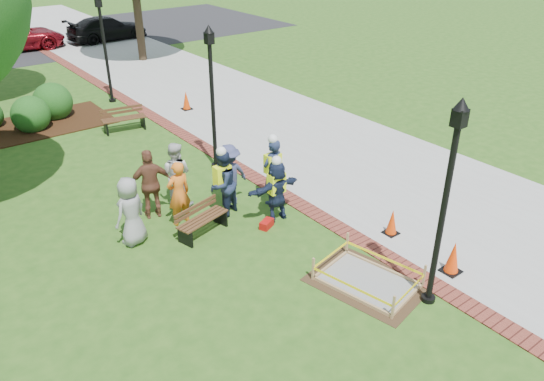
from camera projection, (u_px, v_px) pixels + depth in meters
ground at (287, 255)px, 12.15m from camera, size 100.00×100.00×0.00m
sidewalk at (228, 102)px, 21.85m from camera, size 6.00×60.00×0.02m
brick_edging at (157, 118)px, 20.09m from camera, size 0.50×60.00×0.03m
mulch_bed at (10, 131)px, 18.93m from camera, size 7.00×3.00×0.05m
wet_concrete_pad at (368, 274)px, 11.11m from camera, size 2.14×2.60×0.55m
bench_near at (203, 225)px, 12.82m from camera, size 1.45×0.78×0.74m
bench_far at (124, 124)px, 18.89m from camera, size 1.58×0.76×0.82m
cone_front at (453, 258)px, 11.38m from camera, size 0.39×0.39×0.77m
cone_back at (392, 223)px, 12.78m from camera, size 0.34×0.34×0.67m
cone_far at (186, 101)px, 20.86m from camera, size 0.38×0.38×0.75m
toolbox at (267, 224)px, 13.15m from camera, size 0.45×0.36×0.20m
lamp_near at (447, 192)px, 9.57m from camera, size 0.28×0.28×4.26m
lamp_mid at (212, 88)px, 15.17m from camera, size 0.28×0.28×4.26m
lamp_far at (104, 41)px, 20.78m from camera, size 0.28×0.28×4.26m
shrub_c at (34, 130)px, 19.09m from camera, size 1.34×1.34×1.34m
shrub_d at (56, 118)px, 20.22m from camera, size 1.45×1.45×1.45m
casual_person_a at (131, 211)px, 12.22m from camera, size 0.63×0.52×1.69m
casual_person_b at (179, 194)px, 12.98m from camera, size 0.54×0.35×1.69m
casual_person_c at (176, 174)px, 13.84m from camera, size 0.65×0.66×1.76m
casual_person_d at (151, 184)px, 13.26m from camera, size 0.67×0.53×1.84m
casual_person_e at (229, 176)px, 13.85m from camera, size 0.56×0.37×1.71m
hivis_worker_a at (276, 188)px, 13.15m from camera, size 0.52×0.34×1.76m
hivis_worker_b at (273, 170)px, 13.90m from camera, size 0.64×0.47×1.96m
hivis_worker_c at (223, 182)px, 13.34m from camera, size 0.66×0.55×1.90m
parked_car_c at (19, 50)px, 30.07m from camera, size 2.47×4.92×1.55m
parked_car_d at (109, 40)px, 32.37m from camera, size 2.34×4.78×1.51m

